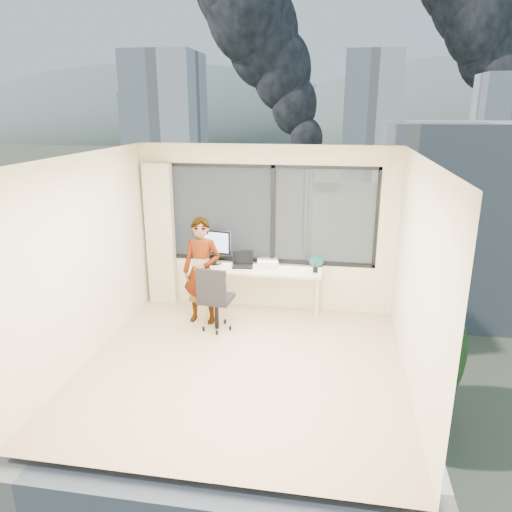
% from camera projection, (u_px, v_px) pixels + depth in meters
% --- Properties ---
extents(floor, '(4.00, 4.00, 0.01)m').
position_uv_depth(floor, '(243.00, 366.00, 6.09)').
color(floor, '#D4AA8A').
rests_on(floor, ground).
extents(ceiling, '(4.00, 4.00, 0.01)m').
position_uv_depth(ceiling, '(241.00, 157.00, 5.33)').
color(ceiling, white).
rests_on(ceiling, ground).
extents(wall_front, '(4.00, 0.01, 2.60)m').
position_uv_depth(wall_front, '(193.00, 347.00, 3.83)').
color(wall_front, '#F7E3BF').
rests_on(wall_front, ground).
extents(wall_left, '(0.01, 4.00, 2.60)m').
position_uv_depth(wall_left, '(85.00, 260.00, 6.03)').
color(wall_left, '#F7E3BF').
rests_on(wall_left, ground).
extents(wall_right, '(0.01, 4.00, 2.60)m').
position_uv_depth(wall_right, '(417.00, 278.00, 5.39)').
color(wall_right, '#F7E3BF').
rests_on(wall_right, ground).
extents(window_wall, '(3.30, 0.16, 1.55)m').
position_uv_depth(window_wall, '(270.00, 215.00, 7.52)').
color(window_wall, black).
rests_on(window_wall, ground).
extents(curtain, '(0.45, 0.14, 2.30)m').
position_uv_depth(curtain, '(160.00, 235.00, 7.80)').
color(curtain, beige).
rests_on(curtain, floor).
extents(desk, '(1.80, 0.60, 0.75)m').
position_uv_depth(desk, '(263.00, 291.00, 7.55)').
color(desk, beige).
rests_on(desk, floor).
extents(chair, '(0.55, 0.55, 1.00)m').
position_uv_depth(chair, '(216.00, 297.00, 6.98)').
color(chair, black).
rests_on(chair, floor).
extents(person, '(0.62, 0.43, 1.61)m').
position_uv_depth(person, '(202.00, 271.00, 7.15)').
color(person, '#2D2D33').
rests_on(person, floor).
extents(monitor, '(0.56, 0.20, 0.55)m').
position_uv_depth(monitor, '(214.00, 247.00, 7.59)').
color(monitor, black).
rests_on(monitor, desk).
extents(game_console, '(0.37, 0.33, 0.08)m').
position_uv_depth(game_console, '(268.00, 262.00, 7.60)').
color(game_console, white).
rests_on(game_console, desk).
extents(laptop, '(0.37, 0.39, 0.21)m').
position_uv_depth(laptop, '(242.00, 260.00, 7.48)').
color(laptop, black).
rests_on(laptop, desk).
extents(cellphone, '(0.10, 0.05, 0.01)m').
position_uv_depth(cellphone, '(248.00, 268.00, 7.41)').
color(cellphone, black).
rests_on(cellphone, desk).
extents(pen_cup, '(0.09, 0.09, 0.10)m').
position_uv_depth(pen_cup, '(315.00, 269.00, 7.26)').
color(pen_cup, black).
rests_on(pen_cup, desk).
extents(handbag, '(0.24, 0.13, 0.18)m').
position_uv_depth(handbag, '(316.00, 261.00, 7.49)').
color(handbag, '#0B463C').
rests_on(handbag, desk).
extents(exterior_ground, '(400.00, 400.00, 0.04)m').
position_uv_depth(exterior_ground, '(334.00, 178.00, 123.28)').
color(exterior_ground, '#515B3D').
rests_on(exterior_ground, ground).
extents(near_bldg_a, '(16.00, 12.00, 14.00)m').
position_uv_depth(near_bldg_a, '(205.00, 243.00, 37.86)').
color(near_bldg_a, beige).
rests_on(near_bldg_a, exterior_ground).
extents(near_bldg_b, '(14.00, 13.00, 16.00)m').
position_uv_depth(near_bldg_b, '(464.00, 218.00, 41.74)').
color(near_bldg_b, silver).
rests_on(near_bldg_b, exterior_ground).
extents(far_tower_a, '(14.00, 14.00, 28.00)m').
position_uv_depth(far_tower_a, '(167.00, 123.00, 101.22)').
color(far_tower_a, silver).
rests_on(far_tower_a, exterior_ground).
extents(far_tower_b, '(13.00, 13.00, 30.00)m').
position_uv_depth(far_tower_b, '(370.00, 117.00, 117.59)').
color(far_tower_b, silver).
rests_on(far_tower_b, exterior_ground).
extents(far_tower_c, '(15.00, 15.00, 26.00)m').
position_uv_depth(far_tower_c, '(505.00, 124.00, 131.10)').
color(far_tower_c, silver).
rests_on(far_tower_c, exterior_ground).
extents(far_tower_d, '(16.00, 14.00, 22.00)m').
position_uv_depth(far_tower_d, '(152.00, 127.00, 157.94)').
color(far_tower_d, silver).
rests_on(far_tower_d, exterior_ground).
extents(hill_a, '(288.00, 216.00, 90.00)m').
position_uv_depth(hill_a, '(162.00, 134.00, 330.98)').
color(hill_a, slate).
rests_on(hill_a, exterior_ground).
extents(hill_b, '(300.00, 220.00, 96.00)m').
position_uv_depth(hill_b, '(504.00, 137.00, 295.72)').
color(hill_b, slate).
rests_on(hill_b, exterior_ground).
extents(tree_a, '(7.00, 7.00, 8.00)m').
position_uv_depth(tree_a, '(73.00, 312.00, 32.33)').
color(tree_a, '#224316').
rests_on(tree_a, exterior_ground).
extents(tree_b, '(7.60, 7.60, 9.00)m').
position_uv_depth(tree_b, '(386.00, 360.00, 25.20)').
color(tree_b, '#224316').
rests_on(tree_b, exterior_ground).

